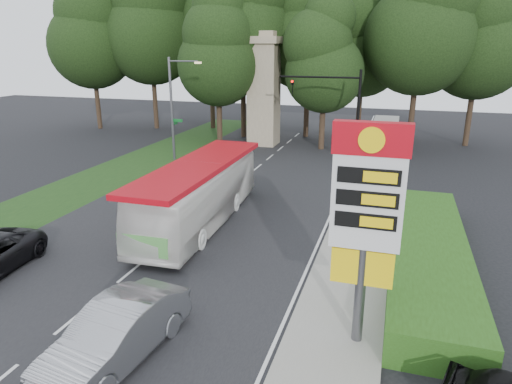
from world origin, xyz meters
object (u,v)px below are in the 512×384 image
(transit_bus, at_px, (199,194))
(streetlight_signs, at_px, (174,104))
(monument, at_px, (264,89))
(sedan_silver, at_px, (116,334))
(gas_station_pylon, at_px, (367,207))
(traffic_signal_mast, at_px, (341,104))

(transit_bus, bearing_deg, streetlight_signs, 119.08)
(monument, bearing_deg, transit_bus, -82.95)
(sedan_silver, bearing_deg, gas_station_pylon, 30.34)
(traffic_signal_mast, relative_size, streetlight_signs, 0.90)
(monument, xyz_separation_m, transit_bus, (2.50, -20.20, -3.50))
(streetlight_signs, xyz_separation_m, transit_bus, (7.49, -12.21, -2.84))
(streetlight_signs, relative_size, transit_bus, 0.70)
(traffic_signal_mast, xyz_separation_m, transit_bus, (-5.18, -14.20, -3.07))
(gas_station_pylon, bearing_deg, transit_bus, 138.10)
(streetlight_signs, bearing_deg, transit_bus, -58.48)
(traffic_signal_mast, height_order, transit_bus, traffic_signal_mast)
(streetlight_signs, distance_m, monument, 9.44)
(traffic_signal_mast, distance_m, sedan_silver, 25.38)
(monument, height_order, sedan_silver, monument)
(gas_station_pylon, distance_m, monument, 30.17)
(monument, bearing_deg, streetlight_signs, -121.97)
(transit_bus, bearing_deg, traffic_signal_mast, 67.52)
(monument, distance_m, transit_bus, 20.65)
(transit_bus, distance_m, sedan_silver, 10.93)
(traffic_signal_mast, relative_size, transit_bus, 0.63)
(gas_station_pylon, height_order, traffic_signal_mast, traffic_signal_mast)
(monument, bearing_deg, traffic_signal_mast, -38.00)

